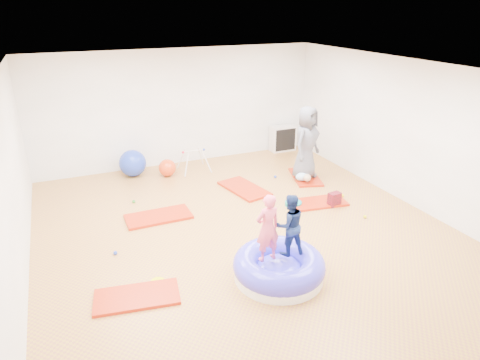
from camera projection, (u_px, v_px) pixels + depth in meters
name	position (u px, v px, depth m)	size (l,w,h in m)	color
room	(247.00, 158.00, 7.00)	(7.01, 8.01, 2.81)	#A4603F
gym_mat_front_left	(137.00, 297.00, 5.86)	(1.14, 0.57, 0.05)	red
gym_mat_mid_left	(158.00, 217.00, 8.06)	(1.21, 0.61, 0.05)	red
gym_mat_center_back	(244.00, 189.00, 9.28)	(1.23, 0.62, 0.05)	red
gym_mat_right	(319.00, 202.00, 8.64)	(1.09, 0.54, 0.05)	red
gym_mat_rear_right	(305.00, 177.00, 9.90)	(1.12, 0.56, 0.05)	red
inflatable_cushion	(279.00, 267.00, 6.26)	(1.36, 1.36, 0.43)	white
child_pink	(268.00, 225.00, 5.93)	(0.37, 0.24, 1.02)	#FF5A79
child_navy	(289.00, 222.00, 6.10)	(0.46, 0.36, 0.94)	navy
adult_caregiver	(306.00, 143.00, 9.51)	(0.81, 0.53, 1.65)	#555864
infant	(304.00, 177.00, 9.58)	(0.36, 0.37, 0.21)	#AEDCFF
ball_pit_balls	(263.00, 209.00, 8.32)	(4.76, 3.66, 0.07)	red
exercise_ball_blue	(133.00, 163.00, 9.93)	(0.62, 0.62, 0.62)	#1D38BA
exercise_ball_orange	(167.00, 168.00, 9.96)	(0.40, 0.40, 0.40)	red
infant_play_gym	(194.00, 157.00, 10.17)	(0.69, 0.66, 0.53)	silver
cube_shelf	(283.00, 138.00, 11.64)	(0.69, 0.34, 0.69)	silver
balance_disc	(293.00, 204.00, 8.56)	(0.34, 0.34, 0.07)	#0D8C8A
backpack	(334.00, 199.00, 8.49)	(0.25, 0.15, 0.28)	maroon
yellow_toy	(158.00, 282.00, 6.18)	(0.22, 0.22, 0.03)	#D5D900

